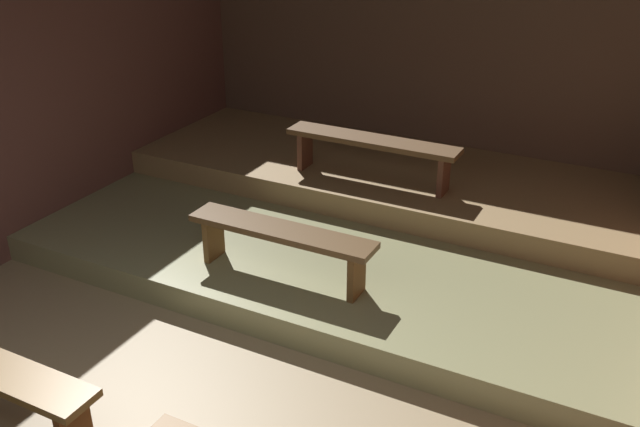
{
  "coord_description": "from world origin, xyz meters",
  "views": [
    {
      "loc": [
        2.31,
        -1.64,
        3.01
      ],
      "look_at": [
        -0.16,
        3.12,
        0.42
      ],
      "focal_mm": 39.73,
      "sensor_mm": 36.0,
      "label": 1
    }
  ],
  "objects": [
    {
      "name": "platform_lower",
      "position": [
        0.0,
        3.52,
        0.11
      ],
      "size": [
        5.02,
        3.33,
        0.22
      ],
      "primitive_type": "cube",
      "color": "#828259",
      "rests_on": "ground"
    },
    {
      "name": "ground",
      "position": [
        0.0,
        2.59,
        -0.04
      ],
      "size": [
        5.82,
        5.99,
        0.08
      ],
      "primitive_type": "cube",
      "color": "#8B7756"
    },
    {
      "name": "wall_left",
      "position": [
        -2.54,
        2.59,
        1.2
      ],
      "size": [
        0.06,
        5.99,
        2.41
      ],
      "primitive_type": "cube",
      "color": "brown",
      "rests_on": "ground"
    },
    {
      "name": "bench_middle_center",
      "position": [
        -0.05,
        3.93,
        0.78
      ],
      "size": [
        1.62,
        0.28,
        0.41
      ],
      "color": "brown",
      "rests_on": "platform_middle"
    },
    {
      "name": "bench_lower_center",
      "position": [
        -0.1,
        2.38,
        0.55
      ],
      "size": [
        1.49,
        0.28,
        0.41
      ],
      "color": "brown",
      "rests_on": "platform_lower"
    },
    {
      "name": "platform_middle",
      "position": [
        0.0,
        4.33,
        0.34
      ],
      "size": [
        5.02,
        1.71,
        0.22
      ],
      "primitive_type": "cube",
      "color": "olive",
      "rests_on": "platform_lower"
    },
    {
      "name": "wall_back",
      "position": [
        0.0,
        5.22,
        1.2
      ],
      "size": [
        5.82,
        0.06,
        2.41
      ],
      "primitive_type": "cube",
      "color": "brown",
      "rests_on": "ground"
    }
  ]
}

